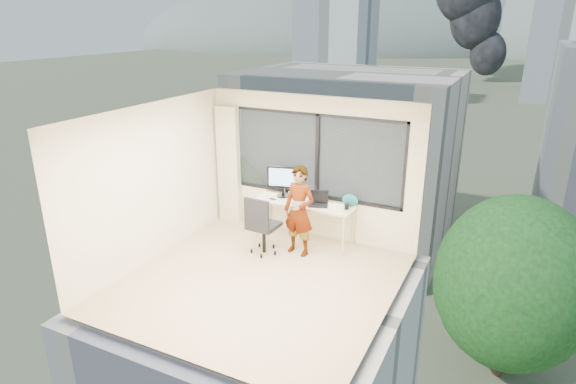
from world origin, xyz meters
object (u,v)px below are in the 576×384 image
Objects in this scene: desk at (304,221)px; person at (299,211)px; chair at (264,224)px; handbag at (350,200)px; game_console at (300,194)px; laptop at (318,200)px; monitor at (283,181)px.

person reaches higher than desk.
desk is 1.67× the size of chair.
game_console is at bearing -176.94° from handbag.
game_console is at bearing 128.95° from laptop.
monitor is (-0.47, 0.09, 0.66)m from desk.
laptop is (0.76, -0.14, -0.18)m from monitor.
handbag is at bearing 8.52° from game_console.
monitor is 1.60× the size of laptop.
monitor is at bearing 150.77° from laptop.
handbag is at bearing 54.07° from person.
person is at bearing -53.17° from game_console.
monitor is 0.40m from game_console.
person is 0.83m from game_console.
chair is 1.56m from handbag.
desk is 4.96× the size of laptop.
laptop is at bearing -19.11° from game_console.
game_console is at bearing 80.17° from chair.
handbag is (1.00, -0.08, 0.07)m from game_console.
desk is at bearing -38.85° from game_console.
laptop reaches higher than game_console.
chair is at bearing -88.93° from game_console.
handbag is at bearing -10.42° from monitor.
laptop is at bearing -24.80° from monitor.
monitor reaches higher than game_console.
game_console is (-0.33, 0.76, 0.01)m from person.
person is at bearing -75.14° from desk.
chair reaches higher than laptop.
person reaches higher than handbag.
chair is at bearing -100.62° from monitor.
monitor is 2.05× the size of handbag.
chair is 1.86× the size of monitor.
desk is 5.32× the size of game_console.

